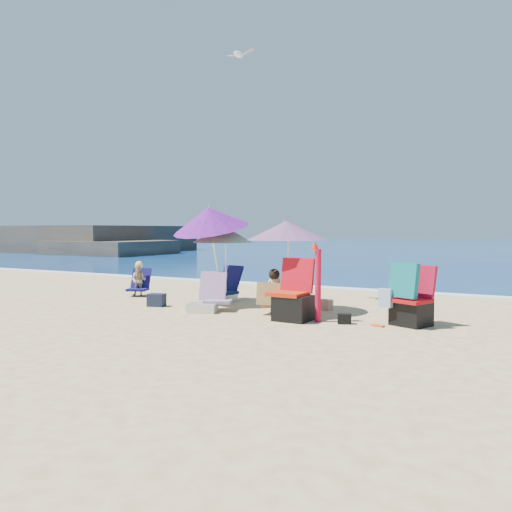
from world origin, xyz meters
The scene contains 20 objects.
ground centered at (0.00, 0.00, 0.00)m, with size 120.00×120.00×0.00m.
sea centered at (0.00, 45.00, -0.05)m, with size 120.00×80.00×0.12m.
foam centered at (0.00, 5.10, 0.02)m, with size 120.00×0.50×0.04m.
headland centered at (-27.29, 19.73, 0.57)m, with size 20.50×11.50×2.60m.
umbrella_turquoise centered at (0.44, 0.91, 1.63)m, with size 1.77×1.77×1.85m.
umbrella_striped centered at (-1.28, 1.25, 1.56)m, with size 1.62×1.62×1.78m.
umbrella_blue centered at (-1.51, 1.07, 1.90)m, with size 1.88×1.94×2.32m.
furled_umbrella centered at (1.42, 0.14, 0.79)m, with size 0.22×0.19×1.44m.
chair_navy centered at (-1.54, 1.72, 0.21)m, with size 0.79×0.87×0.80m.
chair_rainbow centered at (-0.97, 0.19, 0.21)m, with size 0.88×0.99×0.78m.
camp_chair_left centered at (0.97, 0.07, 0.34)m, with size 0.77×0.68×1.13m.
camp_chair_right centered at (2.96, 0.54, 0.40)m, with size 0.93×0.82×1.10m.
person_center centered at (0.40, 0.45, 0.43)m, with size 0.64×0.58×0.89m.
person_left centered at (-3.82, 1.37, 0.39)m, with size 0.66×0.74×0.87m.
bag_navy_a centered at (-2.31, 0.21, 0.14)m, with size 0.41×0.34×0.27m.
bag_tan centered at (1.08, 1.46, 0.11)m, with size 0.29×0.24×0.22m.
bag_navy_b centered at (2.79, 0.84, 0.17)m, with size 0.55×0.50×0.34m.
bag_black_b centered at (1.92, 0.17, 0.09)m, with size 0.28×0.24×0.18m.
orange_item centered at (2.50, 0.19, 0.01)m, with size 0.23×0.16×0.03m.
seagull centered at (-1.19, 1.83, 5.63)m, with size 0.79×0.37×0.13m.
Camera 1 is at (4.82, -8.44, 1.66)m, focal length 36.10 mm.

